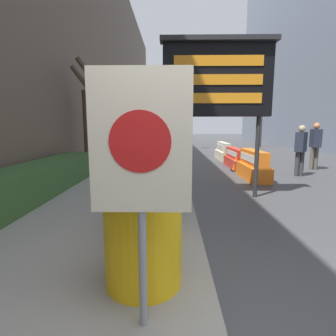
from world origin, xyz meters
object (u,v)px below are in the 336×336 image
(jersey_barrier_cream, at_px, (223,152))
(traffic_cone_near, at_px, (236,163))
(jersey_barrier_red_striped, at_px, (235,159))
(pedestrian_worker, at_px, (301,146))
(warning_sign, at_px, (141,157))
(barrel_drum_foreground, at_px, (143,236))
(jersey_barrier_orange_near, at_px, (253,166))
(message_board, at_px, (217,80))
(traffic_light_near_curb, at_px, (183,104))
(pedestrian_passerby, at_px, (315,142))
(traffic_light_far_side, at_px, (262,112))
(barrel_drum_middle, at_px, (147,204))

(jersey_barrier_cream, bearing_deg, traffic_cone_near, -93.06)
(jersey_barrier_red_striped, distance_m, jersey_barrier_cream, 2.64)
(pedestrian_worker, bearing_deg, jersey_barrier_red_striped, 82.90)
(pedestrian_worker, bearing_deg, warning_sign, -171.46)
(barrel_drum_foreground, distance_m, jersey_barrier_orange_near, 6.56)
(jersey_barrier_red_striped, bearing_deg, jersey_barrier_cream, 90.00)
(message_board, bearing_deg, traffic_light_near_curb, 91.05)
(traffic_light_near_curb, bearing_deg, jersey_barrier_cream, -73.21)
(jersey_barrier_orange_near, height_order, pedestrian_passerby, pedestrian_passerby)
(traffic_light_near_curb, height_order, pedestrian_passerby, traffic_light_near_curb)
(traffic_cone_near, height_order, pedestrian_passerby, pedestrian_passerby)
(jersey_barrier_red_striped, bearing_deg, pedestrian_worker, -48.33)
(barrel_drum_foreground, bearing_deg, jersey_barrier_red_striped, 71.07)
(jersey_barrier_cream, xyz_separation_m, traffic_light_far_side, (4.74, 8.54, 2.43))
(jersey_barrier_cream, xyz_separation_m, traffic_light_near_curb, (-1.82, 6.03, 2.87))
(jersey_barrier_cream, relative_size, traffic_light_far_side, 0.54)
(traffic_light_near_curb, bearing_deg, barrel_drum_middle, -93.95)
(barrel_drum_foreground, relative_size, pedestrian_worker, 0.55)
(barrel_drum_middle, distance_m, traffic_cone_near, 6.89)
(traffic_light_far_side, bearing_deg, barrel_drum_foreground, -111.28)
(jersey_barrier_orange_near, bearing_deg, barrel_drum_foreground, -115.69)
(traffic_light_near_curb, bearing_deg, jersey_barrier_orange_near, -80.65)
(jersey_barrier_cream, height_order, pedestrian_passerby, pedestrian_passerby)
(message_board, bearing_deg, warning_sign, -105.81)
(jersey_barrier_red_striped, bearing_deg, pedestrian_passerby, -9.94)
(barrel_drum_foreground, xyz_separation_m, traffic_light_near_curb, (1.02, 16.95, 2.65))
(warning_sign, xyz_separation_m, message_board, (1.21, 4.26, 1.23))
(warning_sign, relative_size, traffic_light_far_side, 0.49)
(warning_sign, xyz_separation_m, traffic_light_far_side, (7.52, 20.03, 1.37))
(barrel_drum_middle, distance_m, traffic_light_far_side, 20.05)
(barrel_drum_middle, height_order, jersey_barrier_cream, barrel_drum_middle)
(jersey_barrier_red_striped, bearing_deg, jersey_barrier_orange_near, -90.00)
(message_board, relative_size, pedestrian_passerby, 1.98)
(jersey_barrier_orange_near, distance_m, jersey_barrier_red_striped, 2.38)
(traffic_cone_near, relative_size, pedestrian_passerby, 0.34)
(traffic_light_near_curb, distance_m, traffic_light_far_side, 7.03)
(jersey_barrier_cream, bearing_deg, pedestrian_worker, -69.61)
(jersey_barrier_orange_near, height_order, jersey_barrier_cream, jersey_barrier_orange_near)
(barrel_drum_foreground, xyz_separation_m, traffic_cone_near, (2.65, 7.39, -0.31))
(warning_sign, distance_m, jersey_barrier_red_striped, 9.35)
(jersey_barrier_red_striped, distance_m, traffic_cone_near, 0.92)
(jersey_barrier_cream, bearing_deg, traffic_light_far_side, 60.96)
(traffic_light_far_side, bearing_deg, warning_sign, -110.58)
(jersey_barrier_orange_near, bearing_deg, barrel_drum_middle, -121.05)
(warning_sign, distance_m, jersey_barrier_cream, 11.88)
(barrel_drum_middle, bearing_deg, jersey_barrier_orange_near, 58.95)
(traffic_cone_near, xyz_separation_m, traffic_light_near_curb, (-1.63, 9.56, 2.96))
(message_board, bearing_deg, barrel_drum_middle, -117.00)
(traffic_cone_near, height_order, pedestrian_worker, pedestrian_worker)
(jersey_barrier_orange_near, bearing_deg, pedestrian_worker, 16.05)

